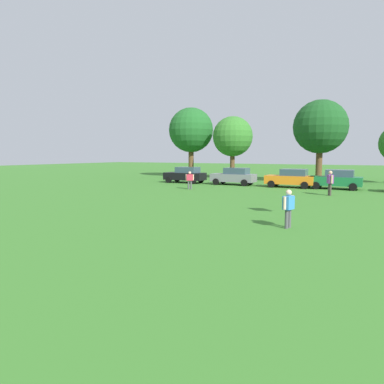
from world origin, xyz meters
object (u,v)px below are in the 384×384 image
(parked_car_black_0, at_px, (185,175))
(parked_car_green_3, at_px, (336,179))
(tree_center, at_px, (320,127))
(bystander_midfield, at_px, (190,179))
(tree_left, at_px, (233,137))
(bystander_near_trees, at_px, (330,181))
(tree_far_left, at_px, (191,130))
(parked_car_gray_1, at_px, (234,176))
(parked_car_orange_2, at_px, (291,178))
(adult_bystander, at_px, (288,205))

(parked_car_black_0, bearing_deg, parked_car_green_3, -179.37)
(tree_center, bearing_deg, parked_car_black_0, -152.83)
(bystander_midfield, distance_m, parked_car_green_3, 12.69)
(tree_left, bearing_deg, bystander_midfield, -83.33)
(bystander_near_trees, distance_m, parked_car_black_0, 15.76)
(parked_car_green_3, bearing_deg, parked_car_black_0, 0.63)
(parked_car_green_3, xyz_separation_m, tree_far_left, (-18.97, 8.94, 5.30))
(bystander_near_trees, height_order, parked_car_gray_1, bystander_near_trees)
(parked_car_black_0, relative_size, parked_car_orange_2, 1.00)
(tree_left, bearing_deg, parked_car_gray_1, -67.56)
(parked_car_orange_2, height_order, tree_far_left, tree_far_left)
(bystander_near_trees, bearing_deg, adult_bystander, -23.14)
(tree_left, bearing_deg, parked_car_green_3, -32.92)
(parked_car_black_0, bearing_deg, bystander_near_trees, 160.87)
(parked_car_gray_1, distance_m, parked_car_green_3, 9.38)
(parked_car_gray_1, xyz_separation_m, parked_car_orange_2, (5.56, -0.21, 0.00))
(parked_car_orange_2, relative_size, tree_left, 0.56)
(adult_bystander, xyz_separation_m, tree_center, (-2.33, 24.58, 4.87))
(parked_car_black_0, bearing_deg, adult_bystander, 129.10)
(bystander_midfield, xyz_separation_m, parked_car_orange_2, (7.36, 5.70, -0.05))
(bystander_midfield, xyz_separation_m, parked_car_green_3, (11.18, 6.00, -0.05))
(bystander_midfield, relative_size, tree_left, 0.20)
(bystander_near_trees, height_order, bystander_midfield, bystander_near_trees)
(parked_car_orange_2, bearing_deg, bystander_midfield, 37.73)
(parked_car_gray_1, xyz_separation_m, tree_left, (-3.47, 8.41, 4.30))
(bystander_near_trees, relative_size, parked_car_gray_1, 0.42)
(bystander_midfield, xyz_separation_m, tree_center, (8.82, 12.23, 4.90))
(bystander_midfield, distance_m, parked_car_gray_1, 6.18)
(adult_bystander, height_order, tree_center, tree_center)
(parked_car_black_0, xyz_separation_m, parked_car_green_3, (14.81, 0.16, 0.00))
(bystander_midfield, bearing_deg, parked_car_gray_1, -124.09)
(bystander_near_trees, relative_size, parked_car_green_3, 0.42)
(bystander_midfield, height_order, tree_center, tree_center)
(parked_car_black_0, distance_m, parked_car_green_3, 14.81)
(tree_center, bearing_deg, parked_car_orange_2, -102.56)
(parked_car_black_0, distance_m, tree_left, 9.71)
(bystander_near_trees, xyz_separation_m, parked_car_gray_1, (-9.46, 5.24, -0.22))
(adult_bystander, bearing_deg, bystander_midfield, 56.88)
(parked_car_green_3, distance_m, tree_left, 15.91)
(parked_car_green_3, bearing_deg, bystander_midfield, 28.22)
(bystander_midfield, relative_size, tree_center, 0.18)
(parked_car_green_3, bearing_deg, adult_bystander, 89.91)
(bystander_midfield, bearing_deg, adult_bystander, 114.92)
(bystander_midfield, bearing_deg, parked_car_black_0, -75.27)
(bystander_near_trees, xyz_separation_m, tree_far_left, (-19.05, 14.27, 5.08))
(parked_car_orange_2, distance_m, parked_car_green_3, 3.83)
(parked_car_black_0, bearing_deg, bystander_midfield, 121.88)
(parked_car_orange_2, bearing_deg, tree_left, -43.67)
(bystander_midfield, distance_m, tree_left, 15.03)
(parked_car_black_0, height_order, tree_far_left, tree_far_left)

